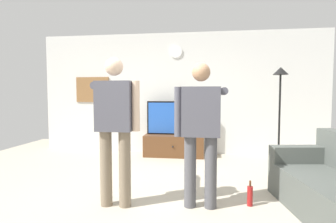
{
  "coord_description": "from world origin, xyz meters",
  "views": [
    {
      "loc": [
        0.56,
        -3.04,
        1.33
      ],
      "look_at": [
        -0.02,
        1.2,
        1.05
      ],
      "focal_mm": 28.28,
      "sensor_mm": 36.0,
      "label": 1
    }
  ],
  "objects_px": {
    "person_standing_nearer_couch": "(201,126)",
    "wall_clock": "(176,52)",
    "floor_lamp": "(280,95)",
    "beverage_bottle": "(250,196)",
    "person_standing_nearer_lamp": "(115,122)",
    "television": "(175,118)",
    "framed_picture": "(93,90)",
    "tv_stand": "(174,145)"
  },
  "relations": [
    {
      "from": "person_standing_nearer_couch",
      "to": "wall_clock",
      "type": "bearing_deg",
      "value": 101.94
    },
    {
      "from": "wall_clock",
      "to": "floor_lamp",
      "type": "height_order",
      "value": "wall_clock"
    },
    {
      "from": "wall_clock",
      "to": "beverage_bottle",
      "type": "height_order",
      "value": "wall_clock"
    },
    {
      "from": "wall_clock",
      "to": "person_standing_nearer_lamp",
      "type": "bearing_deg",
      "value": -97.67
    },
    {
      "from": "television",
      "to": "beverage_bottle",
      "type": "bearing_deg",
      "value": -64.58
    },
    {
      "from": "floor_lamp",
      "to": "person_standing_nearer_couch",
      "type": "distance_m",
      "value": 2.59
    },
    {
      "from": "wall_clock",
      "to": "framed_picture",
      "type": "relative_size",
      "value": 0.36
    },
    {
      "from": "wall_clock",
      "to": "framed_picture",
      "type": "bearing_deg",
      "value": 179.85
    },
    {
      "from": "wall_clock",
      "to": "person_standing_nearer_couch",
      "type": "relative_size",
      "value": 0.17
    },
    {
      "from": "person_standing_nearer_couch",
      "to": "floor_lamp",
      "type": "bearing_deg",
      "value": 55.86
    },
    {
      "from": "person_standing_nearer_couch",
      "to": "beverage_bottle",
      "type": "height_order",
      "value": "person_standing_nearer_couch"
    },
    {
      "from": "person_standing_nearer_lamp",
      "to": "beverage_bottle",
      "type": "relative_size",
      "value": 5.73
    },
    {
      "from": "tv_stand",
      "to": "television",
      "type": "distance_m",
      "value": 0.59
    },
    {
      "from": "tv_stand",
      "to": "beverage_bottle",
      "type": "relative_size",
      "value": 4.17
    },
    {
      "from": "framed_picture",
      "to": "floor_lamp",
      "type": "xyz_separation_m",
      "value": [
        4.01,
        -0.73,
        -0.13
      ]
    },
    {
      "from": "floor_lamp",
      "to": "person_standing_nearer_lamp",
      "type": "height_order",
      "value": "floor_lamp"
    },
    {
      "from": "framed_picture",
      "to": "beverage_bottle",
      "type": "distance_m",
      "value": 4.39
    },
    {
      "from": "tv_stand",
      "to": "beverage_bottle",
      "type": "distance_m",
      "value": 2.73
    },
    {
      "from": "tv_stand",
      "to": "television",
      "type": "xyz_separation_m",
      "value": [
        0.0,
        0.05,
        0.59
      ]
    },
    {
      "from": "television",
      "to": "framed_picture",
      "type": "distance_m",
      "value": 2.08
    },
    {
      "from": "tv_stand",
      "to": "wall_clock",
      "type": "bearing_deg",
      "value": 90.0
    },
    {
      "from": "television",
      "to": "floor_lamp",
      "type": "height_order",
      "value": "floor_lamp"
    },
    {
      "from": "framed_picture",
      "to": "tv_stand",
      "type": "bearing_deg",
      "value": -8.53
    },
    {
      "from": "tv_stand",
      "to": "wall_clock",
      "type": "height_order",
      "value": "wall_clock"
    },
    {
      "from": "television",
      "to": "framed_picture",
      "type": "relative_size",
      "value": 1.52
    },
    {
      "from": "tv_stand",
      "to": "television",
      "type": "bearing_deg",
      "value": 90.0
    },
    {
      "from": "tv_stand",
      "to": "person_standing_nearer_couch",
      "type": "relative_size",
      "value": 0.76
    },
    {
      "from": "beverage_bottle",
      "to": "television",
      "type": "bearing_deg",
      "value": 115.42
    },
    {
      "from": "floor_lamp",
      "to": "person_standing_nearer_couch",
      "type": "bearing_deg",
      "value": -124.14
    },
    {
      "from": "framed_picture",
      "to": "wall_clock",
      "type": "bearing_deg",
      "value": -0.15
    },
    {
      "from": "floor_lamp",
      "to": "tv_stand",
      "type": "bearing_deg",
      "value": 168.06
    },
    {
      "from": "tv_stand",
      "to": "person_standing_nearer_lamp",
      "type": "relative_size",
      "value": 0.73
    },
    {
      "from": "television",
      "to": "person_standing_nearer_couch",
      "type": "relative_size",
      "value": 0.71
    },
    {
      "from": "television",
      "to": "person_standing_nearer_couch",
      "type": "distance_m",
      "value": 2.68
    },
    {
      "from": "framed_picture",
      "to": "beverage_bottle",
      "type": "bearing_deg",
      "value": -41.07
    },
    {
      "from": "person_standing_nearer_couch",
      "to": "beverage_bottle",
      "type": "xyz_separation_m",
      "value": [
        0.59,
        0.1,
        -0.84
      ]
    },
    {
      "from": "wall_clock",
      "to": "beverage_bottle",
      "type": "distance_m",
      "value": 3.69
    },
    {
      "from": "tv_stand",
      "to": "person_standing_nearer_lamp",
      "type": "xyz_separation_m",
      "value": [
        -0.4,
        -2.66,
        0.77
      ]
    },
    {
      "from": "tv_stand",
      "to": "person_standing_nearer_lamp",
      "type": "height_order",
      "value": "person_standing_nearer_lamp"
    },
    {
      "from": "television",
      "to": "person_standing_nearer_lamp",
      "type": "bearing_deg",
      "value": -98.35
    },
    {
      "from": "television",
      "to": "beverage_bottle",
      "type": "xyz_separation_m",
      "value": [
        1.19,
        -2.5,
        -0.69
      ]
    },
    {
      "from": "television",
      "to": "person_standing_nearer_lamp",
      "type": "relative_size",
      "value": 0.69
    }
  ]
}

